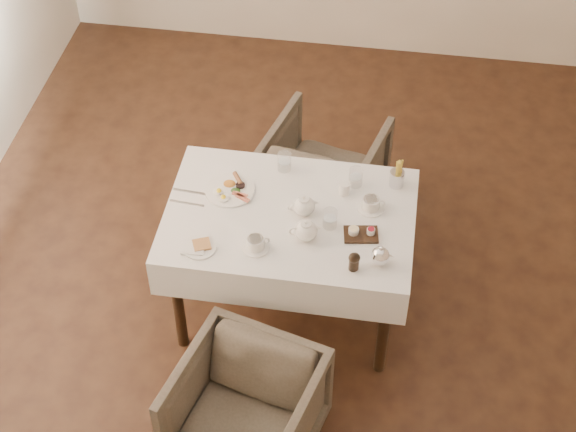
% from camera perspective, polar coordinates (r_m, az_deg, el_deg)
% --- Properties ---
extents(table, '(1.28, 0.88, 0.75)m').
position_cam_1_polar(table, '(4.59, 0.10, -0.90)').
color(table, black).
rests_on(table, ground).
extents(armchair_near, '(0.79, 0.80, 0.60)m').
position_cam_1_polar(armchair_near, '(4.32, -2.74, -12.56)').
color(armchair_near, '#463E34').
rests_on(armchair_near, ground).
extents(armchair_far, '(0.80, 0.82, 0.61)m').
position_cam_1_polar(armchair_far, '(5.42, 2.35, 3.00)').
color(armchair_far, '#463E34').
rests_on(armchair_far, ground).
extents(breakfast_plate, '(0.26, 0.26, 0.03)m').
position_cam_1_polar(breakfast_plate, '(4.64, -3.75, 1.74)').
color(breakfast_plate, white).
rests_on(breakfast_plate, table).
extents(side_plate, '(0.17, 0.17, 0.02)m').
position_cam_1_polar(side_plate, '(4.36, -5.83, -2.01)').
color(side_plate, white).
rests_on(side_plate, table).
extents(teapot_centre, '(0.19, 0.17, 0.12)m').
position_cam_1_polar(teapot_centre, '(4.47, 1.03, 0.72)').
color(teapot_centre, white).
rests_on(teapot_centre, table).
extents(teapot_front, '(0.18, 0.16, 0.13)m').
position_cam_1_polar(teapot_front, '(4.35, 1.18, -0.89)').
color(teapot_front, white).
rests_on(teapot_front, table).
extents(creamer, '(0.06, 0.06, 0.07)m').
position_cam_1_polar(creamer, '(4.60, 3.67, 1.81)').
color(creamer, white).
rests_on(creamer, table).
extents(teacup_near, '(0.14, 0.14, 0.07)m').
position_cam_1_polar(teacup_near, '(4.33, -2.11, -1.80)').
color(teacup_near, white).
rests_on(teacup_near, table).
extents(teacup_far, '(0.14, 0.14, 0.07)m').
position_cam_1_polar(teacup_far, '(4.53, 5.38, 0.77)').
color(teacup_far, white).
rests_on(teacup_far, table).
extents(glass_left, '(0.10, 0.10, 0.10)m').
position_cam_1_polar(glass_left, '(4.72, -0.24, 3.53)').
color(glass_left, silver).
rests_on(glass_left, table).
extents(glass_mid, '(0.08, 0.08, 0.10)m').
position_cam_1_polar(glass_mid, '(4.42, 2.73, -0.18)').
color(glass_mid, silver).
rests_on(glass_mid, table).
extents(glass_right, '(0.08, 0.08, 0.10)m').
position_cam_1_polar(glass_right, '(4.64, 4.40, 2.52)').
color(glass_right, silver).
rests_on(glass_right, table).
extents(condiment_board, '(0.19, 0.14, 0.04)m').
position_cam_1_polar(condiment_board, '(4.41, 4.73, -1.13)').
color(condiment_board, black).
rests_on(condiment_board, table).
extents(pepper_mill_left, '(0.06, 0.06, 0.11)m').
position_cam_1_polar(pepper_mill_left, '(4.23, 4.26, -2.96)').
color(pepper_mill_left, black).
rests_on(pepper_mill_left, table).
extents(pepper_mill_right, '(0.06, 0.06, 0.10)m').
position_cam_1_polar(pepper_mill_right, '(4.23, 4.34, -2.94)').
color(pepper_mill_right, black).
rests_on(pepper_mill_right, table).
extents(silver_pot, '(0.12, 0.11, 0.12)m').
position_cam_1_polar(silver_pot, '(4.26, 6.00, -2.51)').
color(silver_pot, white).
rests_on(silver_pot, table).
extents(fries_cup, '(0.08, 0.08, 0.17)m').
position_cam_1_polar(fries_cup, '(4.65, 7.07, 2.67)').
color(fries_cup, silver).
rests_on(fries_cup, table).
extents(cutlery_fork, '(0.20, 0.03, 0.00)m').
position_cam_1_polar(cutlery_fork, '(4.65, -6.25, 1.55)').
color(cutlery_fork, silver).
rests_on(cutlery_fork, table).
extents(cutlery_knife, '(0.19, 0.03, 0.00)m').
position_cam_1_polar(cutlery_knife, '(4.59, -6.55, 0.83)').
color(cutlery_knife, silver).
rests_on(cutlery_knife, table).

